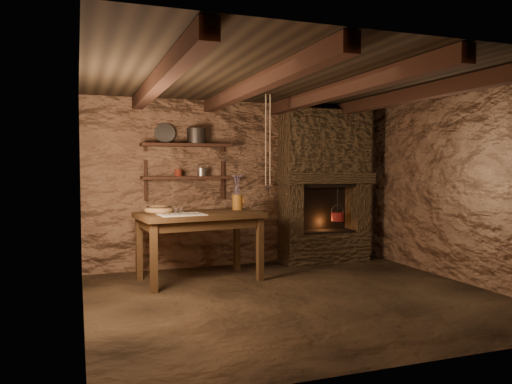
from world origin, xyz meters
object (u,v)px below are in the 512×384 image
object	(u,v)px
iron_stockpot	(196,137)
red_pot	(337,216)
stoneware_jug	(238,195)
wooden_bowl	(159,210)
work_table	(199,244)

from	to	relation	value
iron_stockpot	red_pot	distance (m)	2.46
stoneware_jug	red_pot	world-z (taller)	stoneware_jug
wooden_bowl	red_pot	size ratio (longest dim) A/B	0.66
iron_stockpot	red_pot	world-z (taller)	iron_stockpot
work_table	stoneware_jug	distance (m)	0.87
work_table	wooden_bowl	distance (m)	0.67
red_pot	work_table	bearing A→B (deg)	-166.60
red_pot	iron_stockpot	bearing A→B (deg)	176.83
work_table	stoneware_jug	xyz separation A→B (m)	(0.58, 0.22, 0.61)
stoneware_jug	iron_stockpot	size ratio (longest dim) A/B	1.85
work_table	wooden_bowl	world-z (taller)	wooden_bowl
stoneware_jug	red_pot	size ratio (longest dim) A/B	0.88
stoneware_jug	work_table	bearing A→B (deg)	176.37
work_table	red_pot	bearing A→B (deg)	6.65
stoneware_jug	wooden_bowl	xyz separation A→B (m)	(-1.08, -0.17, -0.16)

